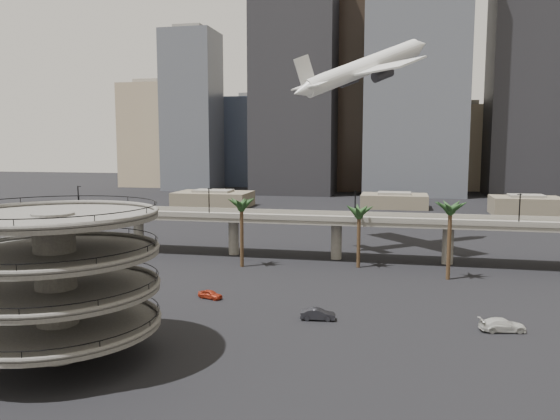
% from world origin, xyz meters
% --- Properties ---
extents(ground, '(700.00, 700.00, 0.00)m').
position_xyz_m(ground, '(0.00, 0.00, 0.00)').
color(ground, black).
rests_on(ground, ground).
extents(parking_ramp, '(22.20, 22.20, 17.35)m').
position_xyz_m(parking_ramp, '(-13.00, -4.00, 9.84)').
color(parking_ramp, '#4C4A47').
rests_on(parking_ramp, ground).
extents(overpass, '(130.00, 9.30, 14.70)m').
position_xyz_m(overpass, '(0.00, 55.00, 7.34)').
color(overpass, slate).
rests_on(overpass, ground).
extents(palm_trees, '(42.40, 10.40, 14.00)m').
position_xyz_m(palm_trees, '(14.02, 44.65, 11.43)').
color(palm_trees, '#432D1D').
rests_on(palm_trees, ground).
extents(low_buildings, '(135.00, 27.50, 6.80)m').
position_xyz_m(low_buildings, '(6.89, 142.30, 2.86)').
color(low_buildings, '#69604D').
rests_on(low_buildings, ground).
extents(skyline, '(269.00, 86.00, 124.62)m').
position_xyz_m(skyline, '(15.11, 217.08, 45.59)').
color(skyline, gray).
rests_on(skyline, ground).
extents(airborne_jet, '(30.22, 29.17, 16.53)m').
position_xyz_m(airborne_jet, '(15.14, 67.06, 39.89)').
color(airborne_jet, silver).
rests_on(airborne_jet, ground).
extents(car_a, '(4.18, 2.64, 1.33)m').
position_xyz_m(car_a, '(-4.67, 21.89, 0.66)').
color(car_a, '#AA2F18').
rests_on(car_a, ground).
extents(car_b, '(4.87, 2.15, 1.55)m').
position_xyz_m(car_b, '(12.93, 15.26, 0.78)').
color(car_b, black).
rests_on(car_b, ground).
extents(car_c, '(6.04, 3.38, 1.65)m').
position_xyz_m(car_c, '(36.39, 15.72, 0.83)').
color(car_c, silver).
rests_on(car_c, ground).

